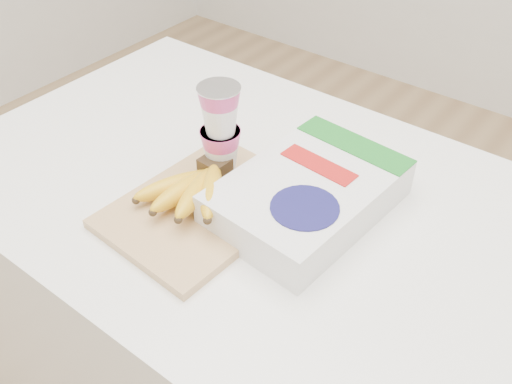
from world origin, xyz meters
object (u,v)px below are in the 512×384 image
bananas (194,187)px  cereal_box (308,194)px  table (245,326)px  cutting_board (205,206)px  yogurt_stack (220,128)px

bananas → cereal_box: (0.16, 0.11, -0.01)m
table → cutting_board: (-0.01, -0.09, 0.42)m
bananas → cereal_box: size_ratio=0.54×
yogurt_stack → cereal_box: yogurt_stack is taller
cutting_board → yogurt_stack: (-0.03, 0.09, 0.10)m
yogurt_stack → cereal_box: 0.19m
bananas → cereal_box: bananas is taller
cereal_box → table: bearing=-170.2°
cutting_board → cereal_box: 0.18m
cereal_box → bananas: bearing=-140.7°
table → cutting_board: size_ratio=3.39×
table → cereal_box: cereal_box is taller
table → bananas: bearing=-104.7°
table → cereal_box: 0.47m
bananas → cereal_box: 0.19m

